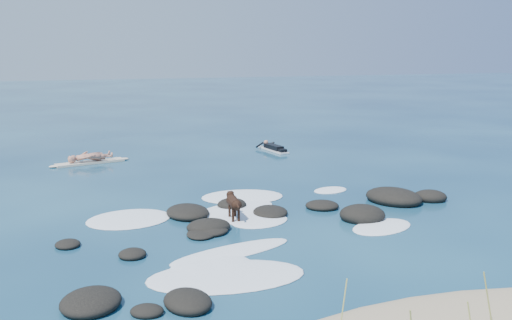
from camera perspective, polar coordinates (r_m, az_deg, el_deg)
name	(u,v)px	position (r m, az deg, el deg)	size (l,w,h in m)	color
ground	(290,216)	(16.76, 3.42, -5.57)	(160.00, 160.00, 0.00)	#0A2642
dune_grass	(501,312)	(10.19, 23.30, -13.75)	(4.24, 2.03, 1.21)	#A1A550
reef_rocks	(293,219)	(16.09, 3.76, -5.89)	(12.21, 7.37, 0.57)	black
breaking_foam	(278,231)	(15.35, 2.20, -7.09)	(13.37, 8.78, 0.12)	white
standing_surfer_rig	(89,146)	(25.08, -16.34, 1.37)	(3.39, 1.25, 1.95)	beige
paddling_surfer_rig	(273,148)	(27.24, 1.74, 1.21)	(1.06, 2.39, 0.41)	silver
dog	(233,202)	(16.16, -2.27, -4.25)	(0.36, 1.26, 0.79)	black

